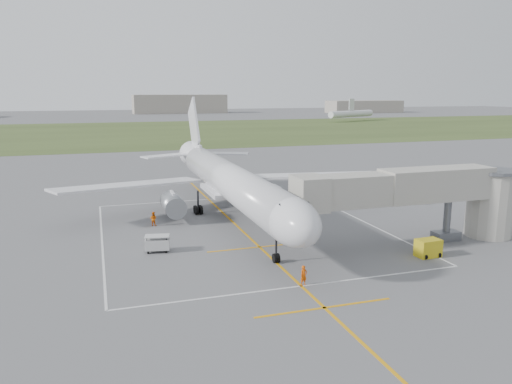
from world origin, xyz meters
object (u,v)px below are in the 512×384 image
object	(u,v)px
ramp_worker_nose	(304,276)
ramp_worker_wing	(153,219)
baggage_cart	(157,243)
gpu_unit	(428,248)
jet_bridge	(429,194)
airliner	(230,181)

from	to	relation	value
ramp_worker_nose	ramp_worker_wing	size ratio (longest dim) A/B	0.99
baggage_cart	gpu_unit	bearing A→B (deg)	-10.01
baggage_cart	ramp_worker_nose	distance (m)	14.84
jet_bridge	ramp_worker_wing	distance (m)	28.41
gpu_unit	baggage_cart	xyz separation A→B (m)	(-22.53, 8.63, 0.01)
airliner	baggage_cart	bearing A→B (deg)	-135.07
airliner	ramp_worker_wing	world-z (taller)	airliner
ramp_worker_wing	gpu_unit	bearing A→B (deg)	170.52
ramp_worker_nose	ramp_worker_wing	distance (m)	22.38
airliner	baggage_cart	world-z (taller)	airliner
airliner	ramp_worker_wing	size ratio (longest dim) A/B	30.09
ramp_worker_wing	airliner	bearing A→B (deg)	-149.88
baggage_cart	ramp_worker_wing	xyz separation A→B (m)	(0.67, 9.15, 0.00)
airliner	gpu_unit	size ratio (longest dim) A/B	21.77
airliner	gpu_unit	distance (m)	22.55
jet_bridge	airliner	bearing A→B (deg)	137.81
airliner	ramp_worker_nose	size ratio (longest dim) A/B	30.25
airliner	gpu_unit	xyz separation A→B (m)	(13.29, -17.86, -3.62)
baggage_cart	ramp_worker_wing	distance (m)	9.18
baggage_cart	ramp_worker_wing	size ratio (longest dim) A/B	1.54
airliner	jet_bridge	bearing A→B (deg)	-42.19
jet_bridge	baggage_cart	world-z (taller)	jet_bridge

